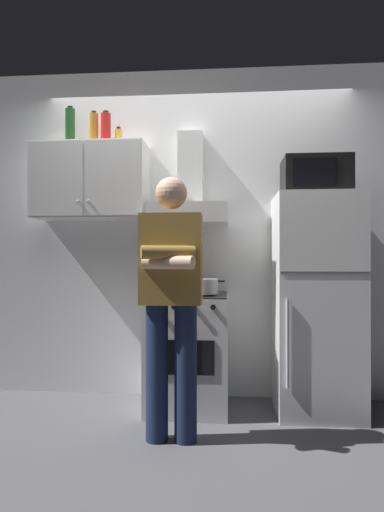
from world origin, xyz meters
The scene contains 13 objects.
ground_plane centered at (0.00, 0.00, 0.00)m, with size 7.00×7.00×0.00m, color #4C4C51.
back_wall_tiled centered at (0.00, 0.60, 1.35)m, with size 4.80×0.10×2.70m, color white.
upper_cabinet centered at (-0.85, 0.37, 1.75)m, with size 0.90×0.37×0.60m.
stove_oven centered at (-0.05, 0.25, 0.43)m, with size 0.60×0.62×0.87m.
range_hood centered at (-0.05, 0.38, 1.60)m, with size 0.60×0.44×0.75m.
refrigerator centered at (0.90, 0.25, 0.80)m, with size 0.60×0.62×1.60m.
microwave centered at (0.90, 0.27, 1.74)m, with size 0.48×0.37×0.28m.
person_standing centered at (-0.10, -0.36, 0.90)m, with size 0.38×0.33×1.64m.
cooking_pot centered at (0.08, 0.13, 0.93)m, with size 0.30×0.20×0.11m.
bottle_spice_jar centered at (-0.62, 0.38, 2.11)m, with size 0.06×0.06×0.14m.
bottle_wine_green centered at (-1.03, 0.41, 2.21)m, with size 0.08×0.08×0.32m.
bottle_liquor_amber centered at (-0.83, 0.38, 2.18)m, with size 0.07×0.07×0.27m.
bottle_soda_red centered at (-0.73, 0.38, 2.18)m, with size 0.08×0.08×0.27m.
Camera 1 is at (0.26, -3.04, 1.14)m, focal length 30.55 mm.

